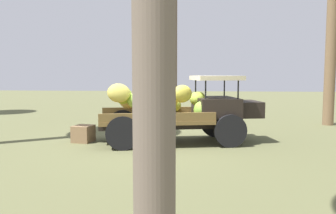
# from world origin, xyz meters

# --- Properties ---
(ground_plane) EXTENTS (60.00, 60.00, 0.00)m
(ground_plane) POSITION_xyz_m (0.00, 0.00, 0.00)
(ground_plane) COLOR brown
(truck) EXTENTS (4.64, 2.50, 1.88)m
(truck) POSITION_xyz_m (0.74, 0.32, 0.95)
(truck) COLOR black
(truck) RESTS_ON ground
(farmer) EXTENTS (0.52, 0.48, 1.73)m
(farmer) POSITION_xyz_m (-0.65, 1.31, 0.99)
(farmer) COLOR #463944
(farmer) RESTS_ON ground
(wooden_crate) EXTENTS (0.59, 0.62, 0.47)m
(wooden_crate) POSITION_xyz_m (-2.13, 0.19, 0.23)
(wooden_crate) COLOR olive
(wooden_crate) RESTS_ON ground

